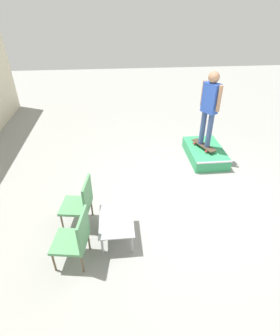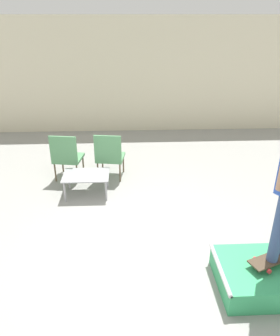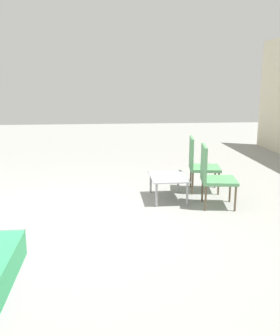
{
  "view_description": "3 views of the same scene",
  "coord_description": "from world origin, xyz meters",
  "px_view_note": "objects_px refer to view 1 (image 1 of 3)",
  "views": [
    {
      "loc": [
        -4.21,
        1.47,
        3.58
      ],
      "look_at": [
        0.05,
        1.06,
        0.77
      ],
      "focal_mm": 28.0,
      "sensor_mm": 36.0,
      "label": 1
    },
    {
      "loc": [
        -0.23,
        -3.73,
        3.0
      ],
      "look_at": [
        -0.01,
        0.99,
        0.77
      ],
      "focal_mm": 35.0,
      "sensor_mm": 36.0,
      "label": 2
    },
    {
      "loc": [
        4.86,
        0.54,
        1.91
      ],
      "look_at": [
        -0.01,
        1.01,
        0.76
      ],
      "focal_mm": 40.0,
      "sensor_mm": 36.0,
      "label": 3
    }
  ],
  "objects_px": {
    "skate_ramp_box": "(205,153)",
    "patio_chair_right": "(81,202)",
    "coffee_table": "(116,222)",
    "patio_chair_left": "(76,237)",
    "person_skater": "(210,104)",
    "skateboard_on_ramp": "(204,145)"
  },
  "relations": [
    {
      "from": "coffee_table",
      "to": "patio_chair_left",
      "type": "relative_size",
      "value": 0.86
    },
    {
      "from": "skateboard_on_ramp",
      "to": "skate_ramp_box",
      "type": "bearing_deg",
      "value": -117.06
    },
    {
      "from": "skate_ramp_box",
      "to": "patio_chair_right",
      "type": "xyz_separation_m",
      "value": [
        -2.1,
        2.98,
        0.37
      ]
    },
    {
      "from": "patio_chair_right",
      "to": "person_skater",
      "type": "bearing_deg",
      "value": 134.43
    },
    {
      "from": "person_skater",
      "to": "coffee_table",
      "type": "distance_m",
      "value": 3.58
    },
    {
      "from": "person_skater",
      "to": "patio_chair_left",
      "type": "relative_size",
      "value": 1.9
    },
    {
      "from": "skate_ramp_box",
      "to": "patio_chair_right",
      "type": "relative_size",
      "value": 1.5
    },
    {
      "from": "skate_ramp_box",
      "to": "patio_chair_left",
      "type": "distance_m",
      "value": 4.2
    },
    {
      "from": "person_skater",
      "to": "coffee_table",
      "type": "bearing_deg",
      "value": 107.6
    },
    {
      "from": "person_skater",
      "to": "coffee_table",
      "type": "relative_size",
      "value": 2.22
    },
    {
      "from": "coffee_table",
      "to": "patio_chair_right",
      "type": "xyz_separation_m",
      "value": [
        0.4,
        0.62,
        0.17
      ]
    },
    {
      "from": "skateboard_on_ramp",
      "to": "coffee_table",
      "type": "bearing_deg",
      "value": 115.06
    },
    {
      "from": "skateboard_on_ramp",
      "to": "patio_chair_right",
      "type": "bearing_deg",
      "value": 103.39
    },
    {
      "from": "skate_ramp_box",
      "to": "coffee_table",
      "type": "distance_m",
      "value": 3.45
    },
    {
      "from": "patio_chair_left",
      "to": "patio_chair_right",
      "type": "distance_m",
      "value": 0.83
    },
    {
      "from": "skate_ramp_box",
      "to": "patio_chair_left",
      "type": "height_order",
      "value": "patio_chair_left"
    },
    {
      "from": "person_skater",
      "to": "patio_chair_right",
      "type": "relative_size",
      "value": 1.9
    },
    {
      "from": "skate_ramp_box",
      "to": "patio_chair_right",
      "type": "height_order",
      "value": "patio_chair_right"
    },
    {
      "from": "coffee_table",
      "to": "patio_chair_left",
      "type": "xyz_separation_m",
      "value": [
        -0.43,
        0.62,
        0.17
      ]
    },
    {
      "from": "skateboard_on_ramp",
      "to": "patio_chair_left",
      "type": "xyz_separation_m",
      "value": [
        -2.94,
        2.91,
        0.14
      ]
    },
    {
      "from": "skate_ramp_box",
      "to": "patio_chair_left",
      "type": "bearing_deg",
      "value": 134.62
    },
    {
      "from": "patio_chair_left",
      "to": "skateboard_on_ramp",
      "type": "bearing_deg",
      "value": 144.24
    }
  ]
}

